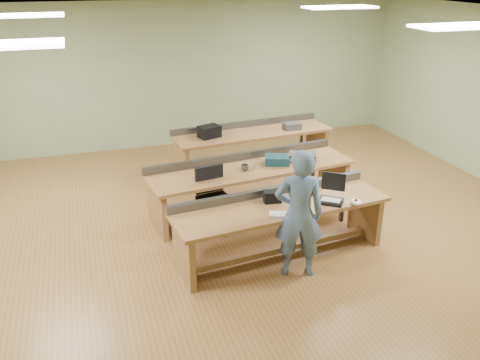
# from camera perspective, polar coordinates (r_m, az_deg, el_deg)

# --- Properties ---
(floor) EXTENTS (10.00, 10.00, 0.00)m
(floor) POSITION_cam_1_polar(r_m,az_deg,el_deg) (7.67, -1.88, -5.19)
(floor) COLOR brown
(floor) RESTS_ON ground
(ceiling) EXTENTS (10.00, 10.00, 0.00)m
(ceiling) POSITION_cam_1_polar(r_m,az_deg,el_deg) (6.79, -2.23, 17.73)
(ceiling) COLOR silver
(ceiling) RESTS_ON wall_back
(wall_back) EXTENTS (10.00, 0.04, 3.00)m
(wall_back) POSITION_cam_1_polar(r_m,az_deg,el_deg) (10.87, -7.94, 11.54)
(wall_back) COLOR gray
(wall_back) RESTS_ON floor
(wall_front) EXTENTS (10.00, 0.04, 3.00)m
(wall_front) POSITION_cam_1_polar(r_m,az_deg,el_deg) (3.76, 15.32, -12.31)
(wall_front) COLOR gray
(wall_front) RESTS_ON floor
(fluor_panels) EXTENTS (6.20, 3.50, 0.03)m
(fluor_panels) POSITION_cam_1_polar(r_m,az_deg,el_deg) (6.79, -2.22, 17.48)
(fluor_panels) COLOR white
(fluor_panels) RESTS_ON ceiling
(workbench_front) EXTENTS (2.97, 1.08, 0.86)m
(workbench_front) POSITION_cam_1_polar(r_m,az_deg,el_deg) (6.72, 4.55, -4.20)
(workbench_front) COLOR #986740
(workbench_front) RESTS_ON floor
(workbench_mid) EXTENTS (3.33, 1.25, 0.86)m
(workbench_mid) POSITION_cam_1_polar(r_m,az_deg,el_deg) (7.91, 1.22, 0.26)
(workbench_mid) COLOR #986740
(workbench_mid) RESTS_ON floor
(workbench_back) EXTENTS (3.05, 1.07, 0.86)m
(workbench_back) POSITION_cam_1_polar(r_m,az_deg,el_deg) (9.60, 1.38, 4.39)
(workbench_back) COLOR #986740
(workbench_back) RESTS_ON floor
(person) EXTENTS (0.70, 0.56, 1.66)m
(person) POSITION_cam_1_polar(r_m,az_deg,el_deg) (6.21, 6.63, -3.85)
(person) COLOR slate
(person) RESTS_ON floor
(laptop_base) EXTENTS (0.41, 0.39, 0.03)m
(laptop_base) POSITION_cam_1_polar(r_m,az_deg,el_deg) (6.76, 10.15, -2.35)
(laptop_base) COLOR black
(laptop_base) RESTS_ON workbench_front
(laptop_screen) EXTENTS (0.26, 0.20, 0.25)m
(laptop_screen) POSITION_cam_1_polar(r_m,az_deg,el_deg) (6.78, 10.46, -0.17)
(laptop_screen) COLOR black
(laptop_screen) RESTS_ON laptop_base
(keyboard) EXTENTS (0.46, 0.29, 0.03)m
(keyboard) POSITION_cam_1_polar(r_m,az_deg,el_deg) (6.34, 5.26, -3.89)
(keyboard) COLOR silver
(keyboard) RESTS_ON workbench_front
(trackball_mouse) EXTENTS (0.18, 0.20, 0.07)m
(trackball_mouse) POSITION_cam_1_polar(r_m,az_deg,el_deg) (6.76, 12.90, -2.41)
(trackball_mouse) COLOR white
(trackball_mouse) RESTS_ON workbench_front
(camera_bag) EXTENTS (0.25, 0.18, 0.15)m
(camera_bag) POSITION_cam_1_polar(r_m,az_deg,el_deg) (6.66, 3.65, -1.87)
(camera_bag) COLOR black
(camera_bag) RESTS_ON workbench_front
(task_chair) EXTENTS (0.59, 0.59, 0.95)m
(task_chair) POSITION_cam_1_polar(r_m,az_deg,el_deg) (7.43, -2.89, -3.18)
(task_chair) COLOR black
(task_chair) RESTS_ON floor
(parts_bin_teal) EXTENTS (0.44, 0.38, 0.13)m
(parts_bin_teal) POSITION_cam_1_polar(r_m,az_deg,el_deg) (7.95, 4.17, 2.26)
(parts_bin_teal) COLOR #133340
(parts_bin_teal) RESTS_ON workbench_mid
(parts_bin_grey) EXTENTS (0.50, 0.42, 0.12)m
(parts_bin_grey) POSITION_cam_1_polar(r_m,az_deg,el_deg) (8.15, 7.03, 2.62)
(parts_bin_grey) COLOR #39393B
(parts_bin_grey) RESTS_ON workbench_mid
(mug) EXTENTS (0.12, 0.12, 0.09)m
(mug) POSITION_cam_1_polar(r_m,az_deg,el_deg) (7.67, 0.54, 1.40)
(mug) COLOR #39393B
(mug) RESTS_ON workbench_mid
(drinks_can) EXTENTS (0.08, 0.08, 0.12)m
(drinks_can) POSITION_cam_1_polar(r_m,az_deg,el_deg) (7.75, 1.79, 1.71)
(drinks_can) COLOR silver
(drinks_can) RESTS_ON workbench_mid
(storage_box_back) EXTENTS (0.43, 0.36, 0.21)m
(storage_box_back) POSITION_cam_1_polar(r_m,az_deg,el_deg) (9.19, -3.47, 5.45)
(storage_box_back) COLOR black
(storage_box_back) RESTS_ON workbench_back
(tray_back) EXTENTS (0.31, 0.23, 0.12)m
(tray_back) POSITION_cam_1_polar(r_m,az_deg,el_deg) (9.70, 5.86, 6.04)
(tray_back) COLOR #39393B
(tray_back) RESTS_ON workbench_back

